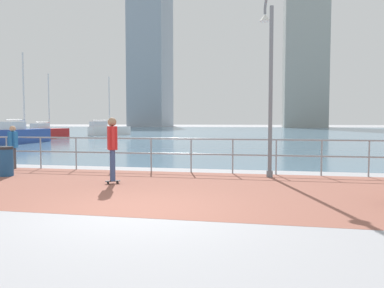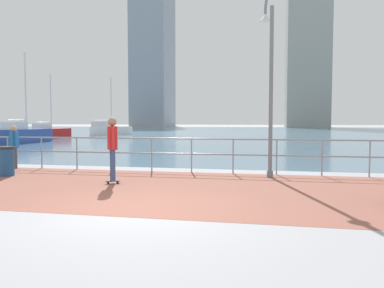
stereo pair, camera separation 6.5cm
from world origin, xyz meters
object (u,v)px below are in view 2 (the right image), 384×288
Objects in this scene: sailboat_yellow at (50,132)px; sailboat_white at (110,130)px; bystander at (14,144)px; sailboat_teal at (25,134)px; trash_bin at (7,161)px; skateboarder at (112,144)px; lamppost at (269,73)px.

sailboat_white is at bearing 74.00° from sailboat_yellow.
sailboat_teal reaches higher than bystander.
bystander is 1.90m from trash_bin.
bystander reaches higher than trash_bin.
skateboarder reaches higher than trash_bin.
sailboat_yellow is (-2.24, 7.11, -0.07)m from sailboat_teal.
sailboat_white is at bearing 108.02° from trash_bin.
lamppost is 35.50m from sailboat_white.
trash_bin is 0.13× the size of sailboat_teal.
sailboat_teal is (-0.23, -15.74, 0.01)m from sailboat_white.
skateboarder is at bearing -55.05° from sailboat_yellow.
sailboat_yellow is at bearing 124.95° from skateboarder.
skateboarder is 1.97× the size of trash_bin.
bystander is 17.33m from sailboat_teal.
sailboat_yellow is at bearing -106.00° from sailboat_white.
sailboat_teal is 1.12× the size of sailboat_yellow.
sailboat_white is (-9.42, 30.13, -0.25)m from bystander.
bystander is at bearing 153.76° from skateboarder.
trash_bin is 26.42m from sailboat_yellow.
bystander is 0.23× the size of sailboat_white.
lamppost is 0.92× the size of sailboat_yellow.
lamppost is at bearing -0.68° from bystander.
sailboat_white is at bearing 121.34° from lamppost.
lamppost reaches higher than trash_bin.
bystander is at bearing 179.32° from lamppost.
sailboat_teal reaches higher than lamppost.
sailboat_yellow is at bearing 118.94° from bystander.
lamppost is 6.22× the size of trash_bin.
sailboat_teal reaches higher than skateboarder.
sailboat_teal is at bearing -90.85° from sailboat_white.
bystander is (-9.00, 0.11, -2.29)m from lamppost.
lamppost is 0.82× the size of sailboat_teal.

